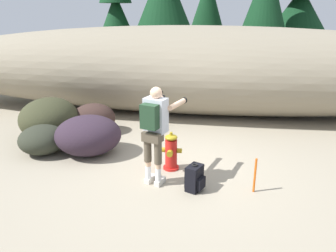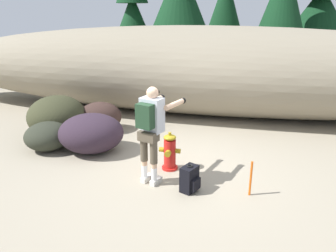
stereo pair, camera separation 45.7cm
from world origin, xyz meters
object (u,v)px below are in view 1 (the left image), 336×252
object	(u,v)px
spare_backpack	(195,178)
boulder_small	(93,118)
utility_worker	(155,124)
boulder_large	(88,135)
fire_hydrant	(171,152)
survey_stake	(255,175)
boulder_outlier	(42,140)
boulder_mid	(49,118)

from	to	relation	value
spare_backpack	boulder_small	world-z (taller)	boulder_small
utility_worker	boulder_large	bearing A→B (deg)	77.60
fire_hydrant	boulder_large	world-z (taller)	boulder_large
spare_backpack	boulder_large	bearing A→B (deg)	177.55
boulder_large	survey_stake	distance (m)	3.45
survey_stake	boulder_outlier	bearing A→B (deg)	167.59
boulder_outlier	boulder_mid	bearing A→B (deg)	108.03
fire_hydrant	boulder_outlier	distance (m)	2.80
utility_worker	survey_stake	bearing A→B (deg)	-74.43
spare_backpack	survey_stake	world-z (taller)	survey_stake
utility_worker	spare_backpack	distance (m)	1.11
utility_worker	boulder_small	bearing A→B (deg)	60.12
boulder_outlier	survey_stake	world-z (taller)	boulder_outlier
fire_hydrant	boulder_mid	size ratio (longest dim) A/B	0.51
utility_worker	boulder_large	distance (m)	1.99
boulder_mid	boulder_small	distance (m)	1.03
boulder_mid	boulder_outlier	xyz separation A→B (m)	(0.28, -0.86, -0.18)
boulder_large	boulder_mid	world-z (taller)	boulder_mid
fire_hydrant	boulder_outlier	world-z (taller)	fire_hydrant
fire_hydrant	spare_backpack	world-z (taller)	fire_hydrant
boulder_large	survey_stake	xyz separation A→B (m)	(3.28, -1.04, -0.12)
spare_backpack	boulder_outlier	distance (m)	3.45
fire_hydrant	utility_worker	size ratio (longest dim) A/B	0.43
utility_worker	survey_stake	distance (m)	1.84
fire_hydrant	spare_backpack	size ratio (longest dim) A/B	1.56
utility_worker	boulder_mid	xyz separation A→B (m)	(-2.88, 1.72, -0.59)
spare_backpack	boulder_small	bearing A→B (deg)	161.86
boulder_large	survey_stake	world-z (taller)	boulder_large
utility_worker	boulder_mid	world-z (taller)	utility_worker
boulder_mid	spare_backpack	bearing A→B (deg)	-27.94
boulder_large	boulder_small	size ratio (longest dim) A/B	1.27
boulder_large	boulder_mid	xyz separation A→B (m)	(-1.26, 0.76, 0.06)
boulder_outlier	survey_stake	size ratio (longest dim) A/B	1.62
fire_hydrant	boulder_small	world-z (taller)	fire_hydrant
fire_hydrant	survey_stake	world-z (taller)	fire_hydrant
utility_worker	boulder_small	distance (m)	3.09
fire_hydrant	survey_stake	xyz separation A→B (m)	(1.48, -0.63, -0.04)
boulder_large	boulder_mid	size ratio (longest dim) A/B	0.94
boulder_large	boulder_small	bearing A→B (deg)	106.86
fire_hydrant	spare_backpack	distance (m)	0.89
utility_worker	spare_backpack	size ratio (longest dim) A/B	3.60
boulder_small	boulder_outlier	distance (m)	1.51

